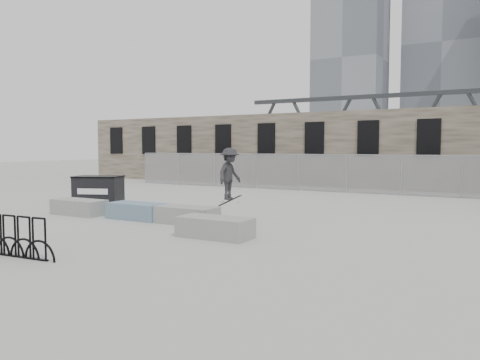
# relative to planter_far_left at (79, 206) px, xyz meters

# --- Properties ---
(ground) EXTENTS (120.00, 120.00, 0.00)m
(ground) POSITION_rel_planter_far_left_xyz_m (3.13, 0.11, -0.29)
(ground) COLOR #A4A49F
(ground) RESTS_ON ground
(stone_wall) EXTENTS (36.00, 2.58, 4.50)m
(stone_wall) POSITION_rel_planter_far_left_xyz_m (3.13, 16.35, 1.96)
(stone_wall) COLOR brown
(stone_wall) RESTS_ON ground
(chainlink_fence) EXTENTS (22.06, 0.06, 2.02)m
(chainlink_fence) POSITION_rel_planter_far_left_xyz_m (3.13, 12.61, 0.74)
(chainlink_fence) COLOR gray
(chainlink_fence) RESTS_ON ground
(planter_far_left) EXTENTS (2.00, 0.90, 0.54)m
(planter_far_left) POSITION_rel_planter_far_left_xyz_m (0.00, 0.00, 0.00)
(planter_far_left) COLOR gray
(planter_far_left) RESTS_ON ground
(planter_center_left) EXTENTS (2.00, 0.90, 0.54)m
(planter_center_left) POSITION_rel_planter_far_left_xyz_m (2.49, 0.24, 0.00)
(planter_center_left) COLOR #2C5E85
(planter_center_left) RESTS_ON ground
(planter_center_right) EXTENTS (2.00, 0.90, 0.54)m
(planter_center_right) POSITION_rel_planter_far_left_xyz_m (4.47, 0.29, 0.00)
(planter_center_right) COLOR gray
(planter_center_right) RESTS_ON ground
(planter_offset) EXTENTS (2.00, 0.90, 0.54)m
(planter_offset) POSITION_rel_planter_far_left_xyz_m (6.45, -1.17, 0.00)
(planter_offset) COLOR gray
(planter_offset) RESTS_ON ground
(dumpster) EXTENTS (2.15, 1.75, 1.22)m
(dumpster) POSITION_rel_planter_far_left_xyz_m (-1.35, 2.21, 0.33)
(dumpster) COLOR black
(dumpster) RESTS_ON ground
(bike_rack) EXTENTS (3.13, 0.29, 0.90)m
(bike_rack) POSITION_rel_planter_far_left_xyz_m (3.48, -5.22, 0.15)
(bike_rack) COLOR black
(bike_rack) RESTS_ON ground
(skyline_towers) EXTENTS (58.00, 28.00, 48.00)m
(skyline_towers) POSITION_rel_planter_far_left_xyz_m (2.12, 93.92, 20.50)
(skyline_towers) COLOR slate
(skyline_towers) RESTS_ON ground
(skateboarder) EXTENTS (0.75, 1.07, 1.84)m
(skateboarder) POSITION_rel_planter_far_left_xyz_m (5.64, 0.97, 1.26)
(skateboarder) COLOR #262629
(skateboarder) RESTS_ON ground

